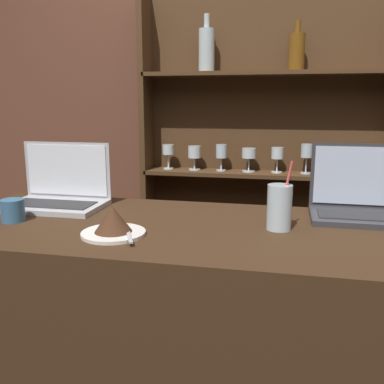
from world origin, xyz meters
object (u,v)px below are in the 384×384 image
laptop_far (359,201)px  cake_plate (113,223)px  coffee_cup (13,210)px  laptop_near (59,192)px  water_glass (279,207)px

laptop_far → cake_plate: (-0.72, -0.35, -0.02)m
cake_plate → coffee_cup: cake_plate is taller
laptop_near → water_glass: 0.80m
cake_plate → coffee_cup: 0.37m
laptop_far → water_glass: size_ratio=1.49×
coffee_cup → laptop_far: bearing=14.7°
water_glass → coffee_cup: water_glass is taller
water_glass → coffee_cup: bearing=-173.8°
water_glass → coffee_cup: size_ratio=2.85×
laptop_far → cake_plate: size_ratio=1.66×
laptop_far → coffee_cup: size_ratio=4.23×
cake_plate → laptop_far: bearing=26.2°
laptop_near → cake_plate: 0.43m
coffee_cup → laptop_near: bearing=79.5°
laptop_near → water_glass: laptop_near is taller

